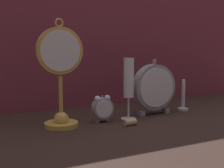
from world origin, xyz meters
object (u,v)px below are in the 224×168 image
(brass_candlestick, at_px, (183,100))
(wine_cork, at_px, (131,122))
(champagne_flute, at_px, (129,82))
(alarm_clock_twin_bell, at_px, (103,107))
(mantel_clock_silver, at_px, (154,87))
(pocket_watch_on_stand, at_px, (60,80))

(brass_candlestick, xyz_separation_m, wine_cork, (-0.32, -0.12, -0.03))
(champagne_flute, distance_m, brass_candlestick, 0.30)
(alarm_clock_twin_bell, bearing_deg, champagne_flute, -2.49)
(alarm_clock_twin_bell, relative_size, mantel_clock_silver, 0.44)
(champagne_flute, bearing_deg, pocket_watch_on_stand, 178.64)
(mantel_clock_silver, height_order, wine_cork, mantel_clock_silver)
(pocket_watch_on_stand, bearing_deg, brass_candlestick, 2.64)
(pocket_watch_on_stand, distance_m, champagne_flute, 0.26)
(alarm_clock_twin_bell, xyz_separation_m, wine_cork, (0.07, -0.09, -0.04))
(brass_candlestick, bearing_deg, pocket_watch_on_stand, -177.36)
(pocket_watch_on_stand, bearing_deg, wine_cork, -22.47)
(mantel_clock_silver, bearing_deg, alarm_clock_twin_bell, -174.32)
(champagne_flute, height_order, brass_candlestick, champagne_flute)
(mantel_clock_silver, bearing_deg, pocket_watch_on_stand, -176.77)
(alarm_clock_twin_bell, height_order, wine_cork, alarm_clock_twin_bell)
(alarm_clock_twin_bell, distance_m, mantel_clock_silver, 0.25)
(brass_candlestick, relative_size, wine_cork, 3.14)
(pocket_watch_on_stand, distance_m, brass_candlestick, 0.56)
(champagne_flute, bearing_deg, wine_cork, -114.79)
(champagne_flute, relative_size, brass_candlestick, 1.74)
(pocket_watch_on_stand, relative_size, champagne_flute, 1.58)
(alarm_clock_twin_bell, relative_size, wine_cork, 2.31)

